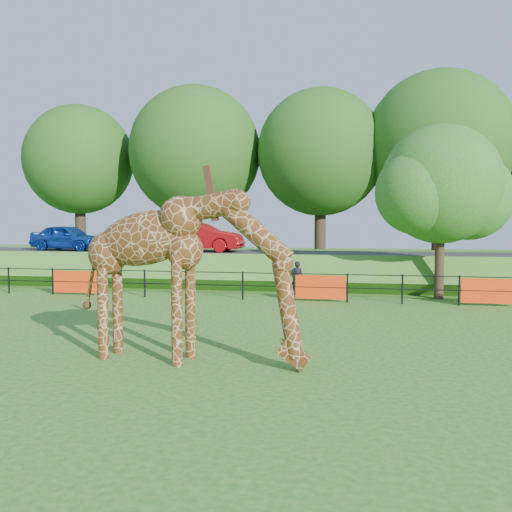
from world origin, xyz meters
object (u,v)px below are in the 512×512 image
(giraffe, at_px, (190,276))
(visitor, at_px, (297,278))
(tree_east, at_px, (444,189))
(car_red, at_px, (199,237))
(car_blue, at_px, (68,237))

(giraffe, xyz_separation_m, visitor, (1.13, 11.22, -1.21))
(tree_east, bearing_deg, car_red, 155.86)
(giraffe, bearing_deg, tree_east, 66.03)
(car_blue, relative_size, visitor, 2.87)
(visitor, xyz_separation_m, tree_east, (5.67, -0.10, 3.58))
(car_red, height_order, tree_east, tree_east)
(visitor, bearing_deg, giraffe, 93.20)
(tree_east, bearing_deg, visitor, 179.00)
(car_red, bearing_deg, giraffe, -163.48)
(giraffe, relative_size, tree_east, 0.79)
(visitor, height_order, tree_east, tree_east)
(car_red, xyz_separation_m, visitor, (5.61, -4.95, -1.47))
(visitor, distance_m, tree_east, 6.71)
(tree_east, bearing_deg, giraffe, -121.44)
(car_red, distance_m, visitor, 7.63)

